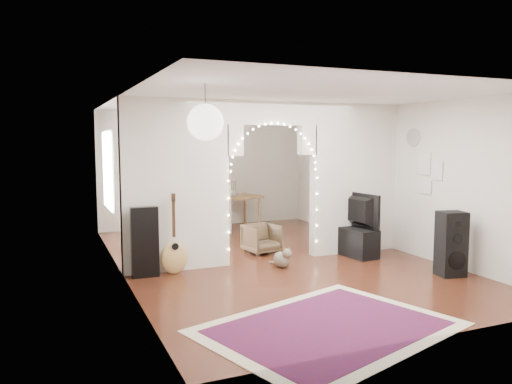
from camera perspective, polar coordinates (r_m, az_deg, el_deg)
name	(u,v)px	position (r m, az deg, el deg)	size (l,w,h in m)	color
floor	(271,260)	(8.68, 1.73, -7.73)	(7.50, 7.50, 0.00)	black
ceiling	(272,101)	(8.45, 1.79, 10.35)	(5.00, 7.50, 0.02)	white
wall_back	(206,169)	(11.96, -5.79, 2.59)	(5.00, 0.02, 2.70)	silver
wall_front	(427,211)	(5.31, 18.96, -2.03)	(5.00, 0.02, 2.70)	silver
wall_left	(120,187)	(7.76, -15.26, 0.54)	(0.02, 7.50, 2.70)	silver
wall_right	(391,177)	(9.77, 15.21, 1.63)	(0.02, 7.50, 2.70)	silver
divider_wall	(271,177)	(8.45, 1.77, 1.70)	(5.00, 0.20, 2.70)	silver
fairy_lights	(275,170)	(8.33, 2.14, 2.49)	(1.64, 0.04, 1.60)	#FFEABF
window	(108,170)	(9.53, -16.58, 2.39)	(0.04, 1.20, 1.40)	white
wall_clock	(413,137)	(9.27, 17.54, 5.98)	(0.31, 0.31, 0.03)	white
picture_frames	(428,173)	(8.99, 19.07, 2.10)	(0.02, 0.50, 0.70)	white
paper_lantern	(205,122)	(5.50, -5.80, 7.93)	(0.40, 0.40, 0.40)	white
ceiling_fan	(231,123)	(10.29, -2.93, 7.90)	(1.10, 1.10, 0.30)	#BB873E
area_rug	(329,327)	(5.74, 8.37, -15.04)	(2.66, 1.99, 0.02)	maroon
guitar_case	(145,242)	(7.68, -12.60, -5.62)	(0.41, 0.14, 1.07)	black
acoustic_guitar	(174,244)	(7.78, -9.34, -5.93)	(0.45, 0.25, 1.06)	#B38A47
tabby_cat	(282,259)	(8.13, 2.99, -7.62)	(0.30, 0.55, 0.36)	brown
floor_speaker	(451,244)	(8.13, 21.41, -5.55)	(0.44, 0.40, 0.98)	black
media_console	(353,241)	(9.13, 11.00, -5.54)	(0.40, 1.00, 0.50)	black
tv	(353,210)	(9.04, 11.07, -2.06)	(1.07, 0.14, 0.62)	black
bookcase	(199,201)	(11.00, -6.59, -1.01)	(1.41, 0.36, 1.45)	#C5AE8F
dining_table	(233,199)	(11.61, -2.62, -0.80)	(1.33, 1.01, 0.76)	brown
flower_vase	(233,192)	(11.59, -2.62, 0.02)	(0.18, 0.18, 0.19)	white
dining_chair_left	(262,239)	(9.10, 0.67, -5.37)	(0.57, 0.58, 0.53)	#493824
dining_chair_right	(208,231)	(10.19, -5.46, -4.46)	(0.45, 0.47, 0.42)	#493824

